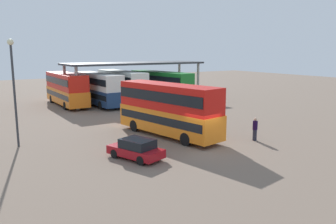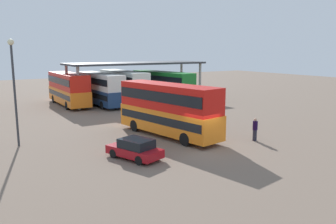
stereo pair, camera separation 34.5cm
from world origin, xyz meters
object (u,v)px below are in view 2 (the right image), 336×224
Objects in this scene: double_decker_mid_row at (100,88)px; double_decker_far_right at (123,85)px; parked_hatchback at (135,149)px; pedestrian_waiting at (255,129)px; double_decker_main at (168,108)px; lamppost_tall at (14,80)px; double_decker_end_of_row at (162,85)px; double_decker_near_canopy at (68,88)px.

double_decker_far_right is at bearing -82.98° from double_decker_mid_row.
pedestrian_waiting is (9.97, -0.95, 0.24)m from parked_hatchback.
pedestrian_waiting is at bearing -114.54° from parked_hatchback.
parked_hatchback is at bearing -26.20° from pedestrian_waiting.
double_decker_far_right reaches higher than parked_hatchback.
double_decker_far_right is at bearing -23.82° from double_decker_main.
double_decker_mid_row is 1.37× the size of lamppost_tall.
pedestrian_waiting is at bearing 160.24° from double_decker_end_of_row.
double_decker_mid_row is 0.95× the size of double_decker_end_of_row.
double_decker_near_canopy is at bearing 66.33° from double_decker_end_of_row.
double_decker_end_of_row is (4.95, -2.05, -0.07)m from double_decker_far_right.
double_decker_mid_row is at bearing -34.72° from parked_hatchback.
parked_hatchback is 0.38× the size of double_decker_near_canopy.
double_decker_near_canopy is at bearing 57.44° from double_decker_mid_row.
double_decker_mid_row is 5.89× the size of pedestrian_waiting.
lamppost_tall reaches higher than double_decker_far_right.
double_decker_mid_row is 3.65m from double_decker_far_right.
double_decker_main is at bearing 166.49° from double_decker_far_right.
double_decker_main is 0.97× the size of double_decker_near_canopy.
double_decker_mid_row is at bearing 99.50° from double_decker_far_right.
parked_hatchback is 0.36× the size of double_decker_end_of_row.
double_decker_far_right reaches higher than double_decker_mid_row.
double_decker_main is at bearing -66.37° from pedestrian_waiting.
double_decker_near_canopy is 5.89× the size of pedestrian_waiting.
pedestrian_waiting reaches higher than parked_hatchback.
double_decker_near_canopy is at bearing -95.06° from pedestrian_waiting.
parked_hatchback is at bearing 137.41° from double_decker_end_of_row.
double_decker_main is 19.45m from double_decker_end_of_row.
lamppost_tall is (-15.80, -15.63, 2.57)m from double_decker_far_right.
double_decker_far_right is at bearing -42.37° from parked_hatchback.
double_decker_main is 20.49m from double_decker_near_canopy.
double_decker_far_right is 5.36m from double_decker_end_of_row.
lamppost_tall is at bearing 153.55° from double_decker_near_canopy.
double_decker_far_right is at bearing -110.51° from pedestrian_waiting.
double_decker_main is 11.76m from lamppost_tall.
double_decker_end_of_row reaches higher than parked_hatchback.
double_decker_end_of_row is 22.40m from pedestrian_waiting.
pedestrian_waiting is at bearing -27.46° from lamppost_tall.
double_decker_near_canopy is 1.37× the size of lamppost_tall.
pedestrian_waiting is (3.70, -23.33, -1.34)m from double_decker_mid_row.
double_decker_main reaches higher than double_decker_end_of_row.
double_decker_near_canopy is 19.41m from lamppost_tall.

